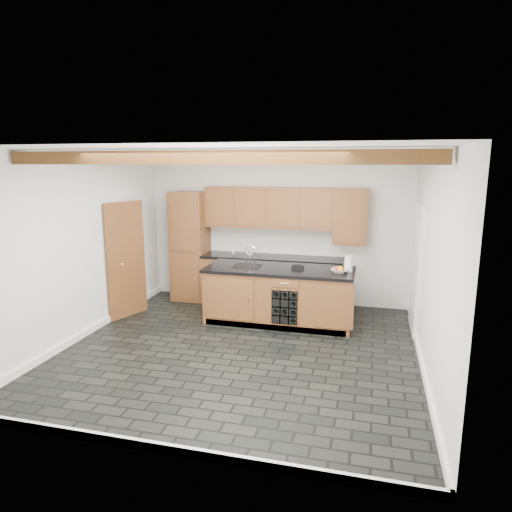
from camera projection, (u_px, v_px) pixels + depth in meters
The scene contains 10 objects.
ground at pixel (240, 349), 6.58m from camera, with size 5.00×5.00×0.00m, color black.
room_shell at pixel (244, 239), 6.80m from camera, with size 5.01×5.00×5.00m.
back_cabinetry at pixel (254, 253), 8.60m from camera, with size 3.65×0.62×2.20m.
island at pixel (279, 295), 7.63m from camera, with size 2.48×0.96×0.93m.
faucet at pixel (248, 264), 7.71m from camera, with size 0.45×0.40×0.34m.
kitchen_scale at pixel (298, 267), 7.52m from camera, with size 0.20×0.13×0.06m.
fruit_bowl at pixel (339, 271), 7.22m from camera, with size 0.26×0.26×0.06m, color silver.
fruit_cluster at pixel (339, 269), 7.21m from camera, with size 0.16×0.17×0.07m.
paper_towel at pixel (349, 264), 7.29m from camera, with size 0.13×0.13×0.26m, color white.
mug at pixel (233, 252), 8.70m from camera, with size 0.09×0.09×0.08m, color white.
Camera 1 is at (1.76, -5.92, 2.65)m, focal length 32.00 mm.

